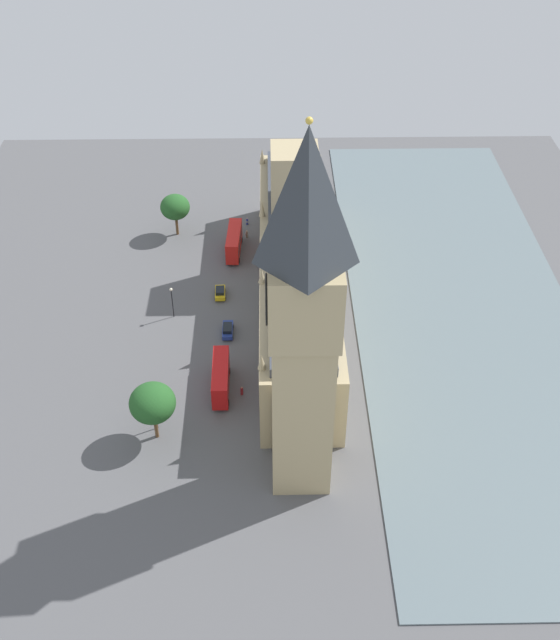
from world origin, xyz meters
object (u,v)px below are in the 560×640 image
Objects in this scene: street_lamp_far_end at (172,297)px; parliament_building at (295,266)px; pedestrian_leading at (247,221)px; plane_tree_under_trees at (175,207)px; clock_tower at (304,321)px; pedestrian_trailing at (242,391)px; car_blue_kerbside at (228,330)px; car_yellow_cab_corner at (220,292)px; street_lamp_slot_10 at (155,406)px; pedestrian_opposite_hall at (247,234)px; double_decker_bus_midblock at (234,241)px; double_decker_bus_near_tower at (221,377)px; plane_tree_by_river_gate at (152,403)px.

parliament_building is at bearing -169.17° from street_lamp_far_end.
pedestrian_leading is 0.18× the size of plane_tree_under_trees.
pedestrian_trailing is (8.68, -16.01, -27.17)m from clock_tower.
car_blue_kerbside reaches higher than pedestrian_trailing.
car_blue_kerbside is 0.74× the size of street_lamp_far_end.
car_yellow_cab_corner is 0.89× the size of car_blue_kerbside.
street_lamp_far_end is at bearing -89.99° from street_lamp_slot_10.
car_blue_kerbside is 2.74× the size of pedestrian_opposite_hall.
pedestrian_opposite_hall is (9.18, -21.59, -7.04)m from parliament_building.
double_decker_bus_midblock is 1.01× the size of double_decker_bus_near_tower.
car_yellow_cab_corner is (13.25, -41.92, -27.01)m from clock_tower.
double_decker_bus_midblock is (11.06, -56.43, -25.27)m from clock_tower.
double_decker_bus_near_tower is at bearing 92.23° from pedestrian_leading.
car_blue_kerbside is 15.33m from pedestrian_trailing.
parliament_building is at bearing -90.76° from clock_tower.
street_lamp_slot_10 is (9.32, 8.23, 2.03)m from double_decker_bus_near_tower.
street_lamp_far_end is at bearing 73.76° from pedestrian_leading.
pedestrian_opposite_hall is 0.25× the size of street_lamp_slot_10.
street_lamp_far_end reaches higher than pedestrian_opposite_hall.
clock_tower is 33.40× the size of pedestrian_trailing.
car_yellow_cab_corner reaches higher than pedestrian_trailing.
car_blue_kerbside is at bearing -92.82° from double_decker_bus_near_tower.
pedestrian_opposite_hall is at bearing -103.48° from street_lamp_slot_10.
car_blue_kerbside is at bearing -82.85° from car_yellow_cab_corner.
clock_tower is at bearing 120.62° from street_lamp_far_end.
plane_tree_under_trees reaches higher than double_decker_bus_near_tower.
car_blue_kerbside is at bearing 91.58° from pedestrian_leading.
pedestrian_leading is at bearing -101.88° from plane_tree_by_river_gate.
double_decker_bus_near_tower is at bearing -92.26° from car_blue_kerbside.
street_lamp_far_end is at bearing -59.38° from clock_tower.
plane_tree_by_river_gate is (21.19, -7.26, -20.86)m from clock_tower.
plane_tree_under_trees is at bearing 152.79° from double_decker_bus_midblock.
pedestrian_opposite_hall reaches higher than pedestrian_leading.
parliament_building reaches higher than pedestrian_opposite_hall.
pedestrian_leading is (-3.33, -49.62, -1.92)m from double_decker_bus_near_tower.
car_yellow_cab_corner is 2.61× the size of pedestrian_leading.
plane_tree_under_trees is (9.77, -21.44, 5.50)m from car_yellow_cab_corner.
pedestrian_opposite_hall is 0.19× the size of plane_tree_under_trees.
clock_tower is 5.42× the size of plane_tree_by_river_gate.
parliament_building reaches higher than car_yellow_cab_corner.
double_decker_bus_near_tower is 49.77m from pedestrian_leading.
plane_tree_by_river_gate is at bearing -112.32° from car_blue_kerbside.
double_decker_bus_near_tower is 1.06× the size of plane_tree_by_river_gate.
pedestrian_opposite_hall is at bearing 84.62° from car_blue_kerbside.
double_decker_bus_near_tower is 21.06m from street_lamp_far_end.
parliament_building is 26.68m from double_decker_bus_near_tower.
plane_tree_under_trees is at bearing 112.32° from car_yellow_cab_corner.
double_decker_bus_midblock reaches higher than car_yellow_cab_corner.
parliament_building reaches higher than plane_tree_by_river_gate.
double_decker_bus_midblock is at bearing 88.95° from car_blue_kerbside.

